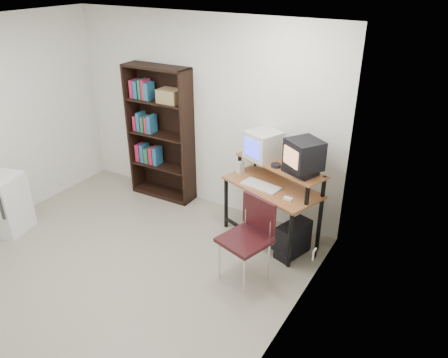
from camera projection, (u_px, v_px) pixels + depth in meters
The scene contains 18 objects.
floor at pixel (106, 275), 4.88m from camera, with size 4.00×4.00×0.01m, color #9F9984.
ceiling at pixel (70, 32), 3.72m from camera, with size 4.00×4.00×0.01m, color white.
back_wall at pixel (202, 115), 5.83m from camera, with size 4.00×0.01×2.60m, color silver.
right_wall at pixel (276, 226), 3.38m from camera, with size 0.01×4.00×2.60m, color silver.
computer_desk at pixel (273, 189), 5.24m from camera, with size 1.31×0.94×0.98m.
crt_monitor at pixel (263, 145), 5.28m from camera, with size 0.47×0.47×0.34m.
vcr at pixel (300, 171), 4.94m from camera, with size 0.36×0.26×0.08m, color black.
crt_tv at pixel (304, 154), 4.84m from camera, with size 0.48×0.48×0.33m.
cd_spindle at pixel (276, 166), 5.09m from camera, with size 0.12×0.12×0.05m, color #26262B.
keyboard at pixel (261, 186), 5.19m from camera, with size 0.47×0.21×0.04m, color beige.
mousepad at pixel (286, 201), 4.91m from camera, with size 0.22×0.18×0.01m, color black.
mouse at pixel (288, 199), 4.90m from camera, with size 0.10×0.06×0.03m, color white.
desk_speaker at pixel (240, 167), 5.51m from camera, with size 0.08×0.07×0.17m, color beige.
pc_tower at pixel (293, 239), 5.13m from camera, with size 0.20×0.45×0.42m, color black.
school_chair at pixel (250, 231), 4.61m from camera, with size 0.58×0.58×0.93m.
bookshelf at pixel (161, 132), 6.15m from camera, with size 0.96×0.35×1.91m.
mini_fridge at pixel (5, 204), 5.52m from camera, with size 0.55×0.55×0.77m.
wall_outlet at pixel (314, 254), 4.72m from camera, with size 0.02×0.08×0.12m, color beige.
Camera 1 is at (3.12, -2.66, 3.14)m, focal length 35.00 mm.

